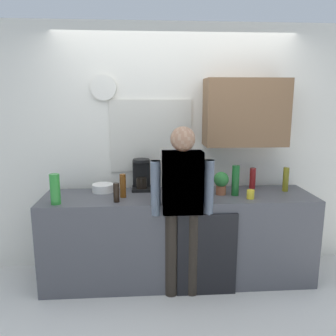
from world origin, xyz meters
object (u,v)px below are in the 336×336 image
at_px(potted_plant, 221,182).
at_px(dish_soap, 192,185).
at_px(person_at_sink, 182,199).
at_px(bottle_amber_beer, 123,186).
at_px(bottle_red_vinegar, 253,178).
at_px(bottle_clear_soda, 55,189).
at_px(bottle_olive_oil, 286,179).
at_px(bottle_green_wine, 235,180).
at_px(bottle_dark_sauce, 116,193).
at_px(person_guest, 182,199).
at_px(mixing_bowl, 103,188).
at_px(cup_yellow_cup, 250,194).
at_px(coffee_maker, 141,176).

distance_m(potted_plant, dish_soap, 0.30).
relative_size(potted_plant, dish_soap, 1.28).
bearing_deg(person_at_sink, bottle_amber_beer, 167.74).
distance_m(bottle_red_vinegar, bottle_clear_soda, 2.00).
bearing_deg(person_at_sink, bottle_olive_oil, 32.21).
bearing_deg(bottle_green_wine, bottle_dark_sauce, -172.97).
bearing_deg(bottle_amber_beer, bottle_dark_sauce, -109.00).
bearing_deg(person_guest, bottle_green_wine, -153.10).
xyz_separation_m(bottle_dark_sauce, dish_soap, (0.75, 0.28, -0.01)).
relative_size(bottle_clear_soda, person_guest, 0.17).
relative_size(mixing_bowl, person_guest, 0.14).
bearing_deg(bottle_red_vinegar, potted_plant, -151.39).
distance_m(mixing_bowl, dish_soap, 0.92).
bearing_deg(bottle_red_vinegar, cup_yellow_cup, -109.97).
bearing_deg(bottle_amber_beer, bottle_green_wine, -0.39).
relative_size(bottle_green_wine, dish_soap, 1.67).
height_order(coffee_maker, person_guest, person_guest).
xyz_separation_m(coffee_maker, dish_soap, (0.52, -0.14, -0.07)).
xyz_separation_m(bottle_amber_beer, cup_yellow_cup, (1.22, -0.13, -0.07)).
bearing_deg(cup_yellow_cup, person_guest, -168.80).
bearing_deg(dish_soap, mixing_bowl, 174.91).
bearing_deg(bottle_red_vinegar, bottle_green_wine, -135.54).
xyz_separation_m(bottle_dark_sauce, person_at_sink, (0.60, -0.12, -0.04)).
height_order(mixing_bowl, dish_soap, dish_soap).
distance_m(bottle_clear_soda, person_guest, 1.15).
distance_m(bottle_red_vinegar, mixing_bowl, 1.58).
relative_size(cup_yellow_cup, person_guest, 0.05).
xyz_separation_m(bottle_red_vinegar, bottle_green_wine, (-0.25, -0.25, 0.04)).
bearing_deg(bottle_amber_beer, mixing_bowl, 135.66).
height_order(bottle_amber_beer, person_guest, person_guest).
bearing_deg(person_guest, bottle_red_vinegar, -146.03).
bearing_deg(cup_yellow_cup, bottle_green_wine, 132.61).
bearing_deg(person_at_sink, bottle_red_vinegar, 45.91).
relative_size(bottle_olive_oil, mixing_bowl, 1.14).
height_order(bottle_olive_oil, person_at_sink, person_at_sink).
distance_m(coffee_maker, bottle_olive_oil, 1.49).
xyz_separation_m(bottle_amber_beer, bottle_dark_sauce, (-0.05, -0.15, -0.03)).
height_order(cup_yellow_cup, person_at_sink, person_at_sink).
height_order(coffee_maker, potted_plant, coffee_maker).
bearing_deg(bottle_red_vinegar, dish_soap, -170.50).
height_order(coffee_maker, bottle_olive_oil, coffee_maker).
relative_size(cup_yellow_cup, dish_soap, 0.47).
distance_m(bottle_dark_sauce, potted_plant, 1.04).
bearing_deg(mixing_bowl, cup_yellow_cup, -13.55).
bearing_deg(cup_yellow_cup, bottle_dark_sauce, -179.30).
xyz_separation_m(bottle_olive_oil, cup_yellow_cup, (-0.44, -0.24, -0.08)).
relative_size(bottle_amber_beer, bottle_red_vinegar, 1.05).
bearing_deg(mixing_bowl, dish_soap, -5.09).
xyz_separation_m(mixing_bowl, person_at_sink, (0.77, -0.48, 0.01)).
bearing_deg(mixing_bowl, person_guest, -32.07).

